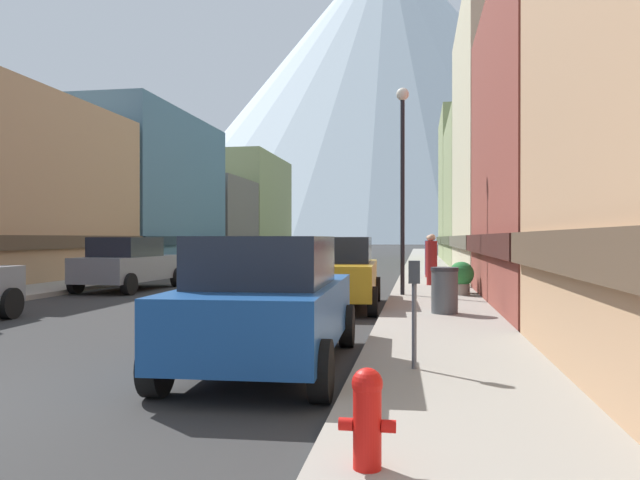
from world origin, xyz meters
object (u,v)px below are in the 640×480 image
(car_right_0, at_px, (268,302))
(streetlamp_right, at_px, (403,159))
(pedestrian_1, at_px, (429,256))
(pedestrian_2, at_px, (432,261))
(car_left_3, at_px, (268,251))
(trash_bin_right, at_px, (445,290))
(car_left_1, at_px, (129,263))
(potted_plant_0, at_px, (460,275))
(car_left_2, at_px, (221,255))
(pedestrian_0, at_px, (430,258))
(potted_plant_1, at_px, (462,276))
(fire_hydrant_near, at_px, (367,415))
(car_right_1, at_px, (338,272))
(parking_meter_near, at_px, (414,299))

(car_right_0, distance_m, streetlamp_right, 9.87)
(pedestrian_1, height_order, pedestrian_2, pedestrian_2)
(car_left_3, bearing_deg, trash_bin_right, -67.41)
(car_left_1, distance_m, potted_plant_0, 10.83)
(car_left_2, xyz_separation_m, pedestrian_0, (10.05, -3.42, 0.04))
(pedestrian_0, bearing_deg, car_left_3, 128.54)
(potted_plant_1, bearing_deg, fire_hydrant_near, -96.73)
(fire_hydrant_near, height_order, trash_bin_right, trash_bin_right)
(car_left_1, bearing_deg, car_right_1, -26.56)
(car_left_3, bearing_deg, pedestrian_0, -51.46)
(trash_bin_right, bearing_deg, car_left_2, 123.73)
(car_right_0, height_order, fire_hydrant_near, car_right_0)
(car_left_1, bearing_deg, potted_plant_0, -3.67)
(fire_hydrant_near, bearing_deg, trash_bin_right, 84.20)
(fire_hydrant_near, height_order, potted_plant_0, potted_plant_0)
(potted_plant_1, relative_size, pedestrian_1, 0.54)
(potted_plant_0, relative_size, pedestrian_2, 0.51)
(car_right_1, relative_size, trash_bin_right, 4.57)
(potted_plant_0, relative_size, pedestrian_1, 0.52)
(fire_hydrant_near, distance_m, potted_plant_1, 13.23)
(pedestrian_0, distance_m, pedestrian_1, 1.80)
(car_left_3, relative_size, pedestrian_0, 2.62)
(car_left_2, bearing_deg, fire_hydrant_near, -68.97)
(car_left_3, bearing_deg, potted_plant_1, -61.77)
(car_left_2, distance_m, trash_bin_right, 18.28)
(car_left_3, bearing_deg, car_left_1, -90.00)
(car_right_1, xyz_separation_m, potted_plant_0, (3.20, 3.11, -0.23))
(potted_plant_0, bearing_deg, car_right_0, -107.37)
(car_left_2, distance_m, pedestrian_0, 10.61)
(pedestrian_0, relative_size, pedestrian_1, 0.99)
(pedestrian_2, bearing_deg, car_left_3, 121.09)
(parking_meter_near, relative_size, pedestrian_1, 0.77)
(car_left_3, bearing_deg, car_right_0, -75.58)
(car_left_3, height_order, pedestrian_1, pedestrian_1)
(potted_plant_1, distance_m, pedestrian_2, 3.54)
(car_left_1, bearing_deg, streetlamp_right, -10.36)
(car_right_1, xyz_separation_m, pedestrian_0, (2.45, 9.85, 0.04))
(parking_meter_near, height_order, trash_bin_right, parking_meter_near)
(parking_meter_near, xyz_separation_m, trash_bin_right, (0.60, 5.58, -0.37))
(streetlamp_right, bearing_deg, car_right_0, -99.50)
(fire_hydrant_near, height_order, potted_plant_1, potted_plant_1)
(car_right_0, height_order, pedestrian_2, pedestrian_2)
(fire_hydrant_near, relative_size, trash_bin_right, 0.72)
(trash_bin_right, xyz_separation_m, pedestrian_1, (-0.10, 13.59, 0.31))
(potted_plant_1, bearing_deg, pedestrian_1, 94.61)
(potted_plant_0, relative_size, potted_plant_1, 0.96)
(car_left_2, height_order, pedestrian_1, pedestrian_1)
(potted_plant_0, bearing_deg, pedestrian_2, 105.59)
(pedestrian_1, bearing_deg, trash_bin_right, -89.58)
(car_left_2, bearing_deg, potted_plant_1, -45.31)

